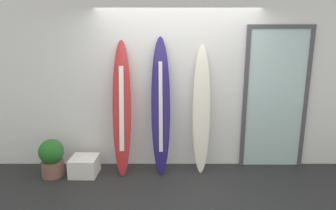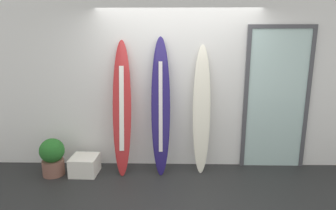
{
  "view_description": "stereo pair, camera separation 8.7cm",
  "coord_description": "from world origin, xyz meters",
  "px_view_note": "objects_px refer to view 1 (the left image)",
  "views": [
    {
      "loc": [
        -0.15,
        -3.31,
        2.07
      ],
      "look_at": [
        -0.15,
        0.95,
        1.07
      ],
      "focal_mm": 31.03,
      "sensor_mm": 36.0,
      "label": 1
    },
    {
      "loc": [
        -0.07,
        -3.31,
        2.07
      ],
      "look_at": [
        -0.15,
        0.95,
        1.07
      ],
      "focal_mm": 31.03,
      "sensor_mm": 36.0,
      "label": 2
    }
  ],
  "objects_px": {
    "surfboard_crimson": "(122,110)",
    "potted_plant": "(52,157)",
    "glass_door": "(275,96)",
    "surfboard_navy": "(161,107)",
    "display_block_left": "(85,166)",
    "surfboard_ivory": "(201,110)"
  },
  "relations": [
    {
      "from": "glass_door",
      "to": "surfboard_ivory",
      "type": "bearing_deg",
      "value": -171.99
    },
    {
      "from": "surfboard_navy",
      "to": "display_block_left",
      "type": "height_order",
      "value": "surfboard_navy"
    },
    {
      "from": "potted_plant",
      "to": "surfboard_ivory",
      "type": "bearing_deg",
      "value": 5.96
    },
    {
      "from": "surfboard_ivory",
      "to": "glass_door",
      "type": "distance_m",
      "value": 1.21
    },
    {
      "from": "surfboard_crimson",
      "to": "glass_door",
      "type": "xyz_separation_m",
      "value": [
        2.4,
        0.25,
        0.15
      ]
    },
    {
      "from": "surfboard_navy",
      "to": "surfboard_ivory",
      "type": "xyz_separation_m",
      "value": [
        0.63,
        0.06,
        -0.05
      ]
    },
    {
      "from": "surfboard_ivory",
      "to": "potted_plant",
      "type": "bearing_deg",
      "value": -174.04
    },
    {
      "from": "display_block_left",
      "to": "potted_plant",
      "type": "distance_m",
      "value": 0.5
    },
    {
      "from": "surfboard_navy",
      "to": "display_block_left",
      "type": "xyz_separation_m",
      "value": [
        -1.18,
        -0.13,
        -0.89
      ]
    },
    {
      "from": "surfboard_navy",
      "to": "potted_plant",
      "type": "bearing_deg",
      "value": -173.96
    },
    {
      "from": "glass_door",
      "to": "surfboard_navy",
      "type": "bearing_deg",
      "value": -172.77
    },
    {
      "from": "surfboard_crimson",
      "to": "display_block_left",
      "type": "bearing_deg",
      "value": -169.17
    },
    {
      "from": "surfboard_crimson",
      "to": "surfboard_ivory",
      "type": "xyz_separation_m",
      "value": [
        1.21,
        0.08,
        -0.02
      ]
    },
    {
      "from": "surfboard_crimson",
      "to": "glass_door",
      "type": "relative_size",
      "value": 0.9
    },
    {
      "from": "surfboard_navy",
      "to": "glass_door",
      "type": "bearing_deg",
      "value": 7.23
    },
    {
      "from": "surfboard_ivory",
      "to": "surfboard_crimson",
      "type": "bearing_deg",
      "value": -176.19
    },
    {
      "from": "display_block_left",
      "to": "glass_door",
      "type": "height_order",
      "value": "glass_door"
    },
    {
      "from": "surfboard_crimson",
      "to": "glass_door",
      "type": "bearing_deg",
      "value": 5.89
    },
    {
      "from": "surfboard_crimson",
      "to": "potted_plant",
      "type": "bearing_deg",
      "value": -171.6
    },
    {
      "from": "surfboard_crimson",
      "to": "glass_door",
      "type": "distance_m",
      "value": 2.42
    },
    {
      "from": "glass_door",
      "to": "potted_plant",
      "type": "bearing_deg",
      "value": -173.34
    },
    {
      "from": "display_block_left",
      "to": "potted_plant",
      "type": "height_order",
      "value": "potted_plant"
    }
  ]
}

